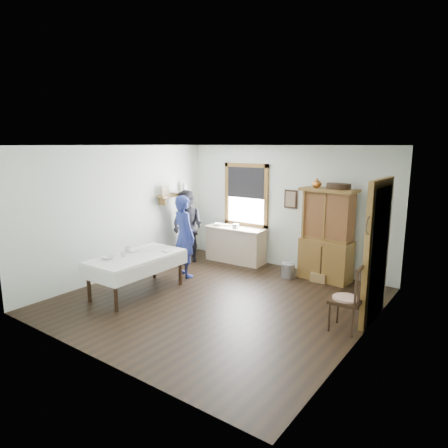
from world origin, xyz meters
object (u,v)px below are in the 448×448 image
Objects in this scene: work_counter at (236,244)px; figure_dark at (188,229)px; woman_blue at (184,239)px; spindle_chair at (346,298)px; dining_table at (137,274)px; china_hutch at (327,235)px; pail at (288,271)px; wicker_basket at (319,277)px.

work_counter is 1.19m from figure_dark.
woman_blue is 1.09m from figure_dark.
woman_blue is at bearing 170.12° from spindle_chair.
work_counter reaches higher than dining_table.
woman_blue is 1.01× the size of figure_dark.
pail is (-0.67, -0.31, -0.79)m from china_hutch.
pail is at bearing -150.45° from china_hutch.
work_counter is at bearing 146.96° from spindle_chair.
woman_blue is (-2.48, -1.50, -0.14)m from china_hutch.
work_counter is at bearing 168.45° from pail.
spindle_chair is at bearing -43.26° from pail.
dining_table reaches higher than pail.
woman_blue is at bearing -151.84° from wicker_basket.
spindle_chair is 3.51× the size of pail.
china_hutch is 6.44× the size of pail.
work_counter is at bearing -82.02° from woman_blue.
woman_blue is (-3.59, 0.49, 0.28)m from spindle_chair.
china_hutch is at bearing 76.90° from wicker_basket.
wicker_basket is (2.16, -0.19, -0.32)m from work_counter.
wicker_basket is (2.50, 2.56, -0.27)m from dining_table.
dining_table is at bearing -134.30° from wicker_basket.
spindle_chair is at bearing -21.11° from figure_dark.
spindle_chair is (3.31, -1.99, 0.10)m from work_counter.
china_hutch is 1.83× the size of spindle_chair.
china_hutch is 0.87m from wicker_basket.
work_counter is 1.41× the size of spindle_chair.
woman_blue is at bearing 87.25° from dining_table.
dining_table is 5.81× the size of wicker_basket.
spindle_chair reaches higher than work_counter.
figure_dark reaches higher than dining_table.
wicker_basket is at bearing -7.63° from work_counter.
work_counter is 0.80× the size of dining_table.
spindle_chair is at bearing 11.78° from dining_table.
china_hutch is at bearing 24.96° from pail.
woman_blue is (-2.44, -1.31, 0.70)m from wicker_basket.
figure_dark is at bearing -164.07° from china_hutch.
wicker_basket is 0.20× the size of woman_blue.
pail is 0.94× the size of wicker_basket.
figure_dark is at bearing 160.20° from spindle_chair.
pail is 0.19× the size of figure_dark.
dining_table is 1.33m from woman_blue.
figure_dark is at bearing -171.92° from wicker_basket.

